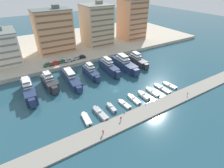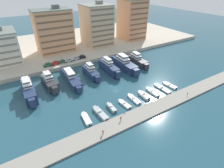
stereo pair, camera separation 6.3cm
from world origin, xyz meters
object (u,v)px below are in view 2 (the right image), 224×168
yacht_navy_far_left (29,90)px  yacht_navy_center_right (124,64)px  yacht_charcoal_left (49,82)px  pedestrian_far_side (103,132)px  motorboat_white_mid_right (153,92)px  pedestrian_near_edge (121,118)px  motorboat_white_center (134,99)px  motorboat_white_center_right (144,95)px  car_green_far_left (47,65)px  yacht_navy_center (109,67)px  yacht_charcoal_mid_right (137,60)px  motorboat_grey_left (100,113)px  yacht_navy_center_left (91,72)px  motorboat_white_far_left (86,119)px  motorboat_white_center_left (125,104)px  car_silver_center (75,58)px  car_red_left (55,63)px  car_silver_center_left (69,60)px  motorboat_grey_mid_left (112,108)px  car_green_mid_left (62,61)px  motorboat_white_far_right (170,85)px  pedestrian_mid_deck (188,94)px  car_black_center_right (82,57)px  motorboat_grey_right (162,89)px  yacht_navy_mid_left (71,78)px

yacht_navy_far_left → yacht_navy_center_right: bearing=0.6°
yacht_charcoal_left → pedestrian_far_side: bearing=-80.1°
motorboat_white_mid_right → pedestrian_near_edge: bearing=-160.8°
yacht_navy_far_left → motorboat_white_center: (33.40, -24.03, -2.15)m
yacht_navy_center_right → motorboat_white_center: (-12.44, -24.48, -2.15)m
motorboat_white_center_right → pedestrian_far_side: bearing=-158.8°
car_green_far_left → yacht_navy_center: bearing=-35.5°
yacht_charcoal_mid_right → yacht_charcoal_left: bearing=178.9°
motorboat_grey_left → motorboat_white_center_right: 19.60m
yacht_navy_center_left → motorboat_white_far_left: (-14.29, -26.14, -1.86)m
motorboat_white_mid_right → pedestrian_near_edge: (-20.17, -7.01, 1.04)m
yacht_navy_far_left → motorboat_white_center_left: 37.80m
yacht_navy_center → motorboat_white_center_left: (-8.58, -25.88, -2.19)m
yacht_navy_center_left → motorboat_white_center_left: 26.32m
yacht_navy_center_right → motorboat_grey_left: 37.22m
motorboat_white_far_left → car_silver_center: 46.35m
motorboat_white_center_left → pedestrian_far_side: (-13.78, -8.67, 1.20)m
motorboat_white_center_right → pedestrian_near_edge: pedestrian_near_edge is taller
yacht_charcoal_mid_right → car_silver_center: 33.32m
car_green_far_left → car_red_left: 3.79m
car_green_far_left → motorboat_white_center: bearing=-63.6°
car_silver_center → pedestrian_far_side: size_ratio=2.42×
yacht_navy_far_left → car_silver_center_left: yacht_navy_far_left is taller
car_silver_center_left → motorboat_white_mid_right: bearing=-65.5°
motorboat_grey_mid_left → pedestrian_far_side: 12.53m
yacht_navy_center_left → motorboat_white_mid_right: size_ratio=2.01×
yacht_navy_center → yacht_charcoal_mid_right: yacht_navy_center is taller
motorboat_white_center_left → car_silver_center: size_ratio=1.53×
car_green_far_left → car_green_mid_left: same height
motorboat_white_center_right → motorboat_white_far_right: motorboat_white_center_right is taller
car_silver_center_left → pedestrian_mid_deck: 59.90m
yacht_navy_far_left → motorboat_white_mid_right: (42.70, -24.18, -2.07)m
pedestrian_far_side → yacht_navy_center: bearing=57.1°
car_black_center_right → motorboat_grey_mid_left: bearing=-99.7°
motorboat_grey_left → motorboat_grey_mid_left: (4.78, 0.54, 0.02)m
car_green_far_left → car_silver_center: same height
motorboat_grey_mid_left → yacht_navy_center_left: bearing=80.4°
motorboat_white_mid_right → motorboat_grey_right: (5.31, -0.13, -0.08)m
car_green_far_left → car_black_center_right: size_ratio=1.00×
car_green_mid_left → car_silver_center_left: same height
yacht_charcoal_left → motorboat_white_far_right: yacht_charcoal_left is taller
pedestrian_near_edge → motorboat_grey_mid_left: bearing=84.0°
motorboat_grey_right → yacht_navy_center_right: bearing=95.0°
yacht_navy_center_left → yacht_navy_center: 9.50m
yacht_charcoal_left → yacht_navy_center_right: yacht_navy_center_right is taller
yacht_navy_center_left → motorboat_white_center: size_ratio=2.04×
motorboat_white_mid_right → pedestrian_near_edge: 21.38m
car_silver_center → pedestrian_far_side: bearing=-103.0°
yacht_navy_mid_left → motorboat_grey_right: bearing=-40.5°
yacht_navy_center_left → pedestrian_far_side: yacht_navy_center_left is taller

